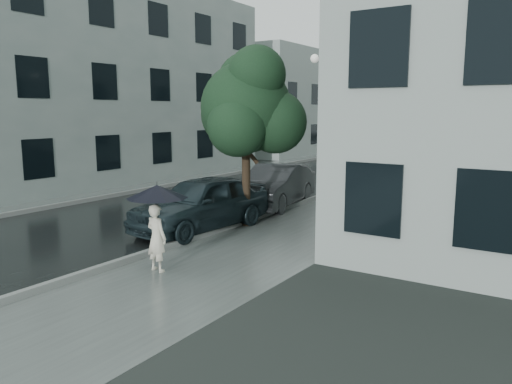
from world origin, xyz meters
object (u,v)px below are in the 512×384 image
Objects in this scene: pedestrian at (157,238)px; street_tree at (248,106)px; car_near at (201,203)px; lamp_post at (324,118)px; car_far at (275,186)px.

pedestrian is 5.51m from street_tree.
car_near reaches higher than pedestrian.
lamp_post is (0.06, 5.07, -0.41)m from street_tree.
lamp_post is at bearing -78.45° from pedestrian.
street_tree is 1.15× the size of car_far.
pedestrian is 0.28× the size of street_tree.
lamp_post is at bearing 58.61° from car_far.
street_tree is at bearing -110.11° from lamp_post.
lamp_post reaches higher than street_tree.
lamp_post is (-0.74, 9.75, 2.37)m from pedestrian.
car_far is at bearing -70.94° from pedestrian.
lamp_post is 1.19× the size of car_near.
lamp_post reaches higher than car_far.
lamp_post is 3.27m from car_far.
lamp_post reaches higher than car_near.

